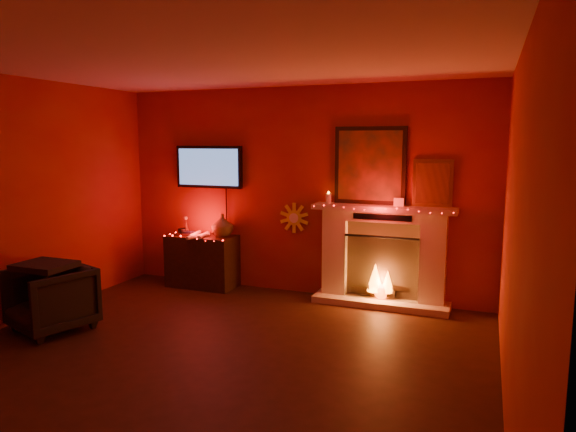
% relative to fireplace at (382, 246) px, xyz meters
% --- Properties ---
extents(room, '(5.00, 5.00, 5.00)m').
position_rel_fireplace_xyz_m(room, '(-1.14, -2.39, 0.63)').
color(room, black).
rests_on(room, ground).
extents(floor, '(5.00, 5.00, 0.00)m').
position_rel_fireplace_xyz_m(floor, '(-1.14, -2.39, -0.72)').
color(floor, black).
rests_on(floor, ground).
extents(fireplace, '(1.72, 0.40, 2.18)m').
position_rel_fireplace_xyz_m(fireplace, '(0.00, 0.00, 0.00)').
color(fireplace, beige).
rests_on(fireplace, floor).
extents(tv, '(1.00, 0.07, 1.24)m').
position_rel_fireplace_xyz_m(tv, '(-2.44, 0.06, 0.92)').
color(tv, black).
rests_on(tv, room).
extents(sunburst_clock, '(0.40, 0.03, 0.40)m').
position_rel_fireplace_xyz_m(sunburst_clock, '(-1.19, 0.09, 0.28)').
color(sunburst_clock, yellow).
rests_on(sunburst_clock, room).
extents(console_table, '(0.94, 0.60, 1.02)m').
position_rel_fireplace_xyz_m(console_table, '(-2.45, -0.13, -0.32)').
color(console_table, black).
rests_on(console_table, floor).
extents(armchair, '(0.94, 0.95, 0.69)m').
position_rel_fireplace_xyz_m(armchair, '(-3.09, -2.19, -0.38)').
color(armchair, black).
rests_on(armchair, floor).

